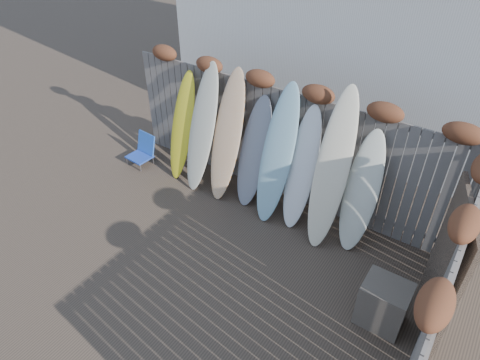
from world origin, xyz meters
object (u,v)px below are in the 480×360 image
Objects in this scene: beach_chair at (143,150)px; wooden_crate at (383,304)px; lattice_panel at (445,270)px; surfboard_0 at (182,127)px.

beach_chair is 0.87× the size of wooden_crate.
lattice_panel reaches higher than beach_chair.
wooden_crate is at bearing -13.33° from surfboard_0.
beach_chair is 5.74m from lattice_panel.
lattice_panel reaches higher than wooden_crate.
wooden_crate is (5.15, -0.97, 0.06)m from beach_chair.
beach_chair is 5.25m from wooden_crate.
wooden_crate is 0.33× the size of surfboard_0.
lattice_panel is 4.83m from surfboard_0.
wooden_crate is at bearing -10.69° from beach_chair.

